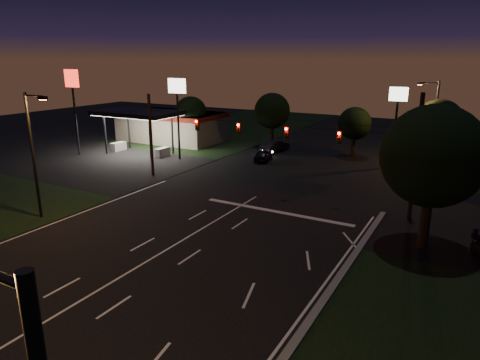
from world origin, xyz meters
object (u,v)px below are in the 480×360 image
Objects in this scene: tree_right_near at (434,157)px; car_oncoming_b at (275,146)px; utility_pole_right at (409,218)px; car_oncoming_a at (263,156)px.

tree_right_near is 29.30m from car_oncoming_b.
car_oncoming_b is at bearing 133.17° from tree_right_near.
utility_pole_right reaches higher than car_oncoming_a.
tree_right_near is 25.04m from car_oncoming_a.
car_oncoming_b is at bearing 138.33° from utility_pole_right.
tree_right_near reaches higher than car_oncoming_b.
car_oncoming_a is at bearing 139.94° from tree_right_near.
car_oncoming_b is (-18.23, 16.23, 0.74)m from utility_pole_right.
tree_right_near is 1.94× the size of car_oncoming_b.
tree_right_near is at bearing -72.47° from utility_pole_right.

